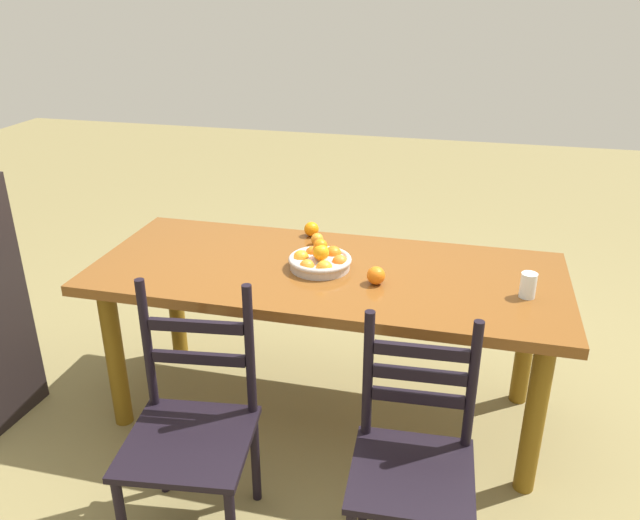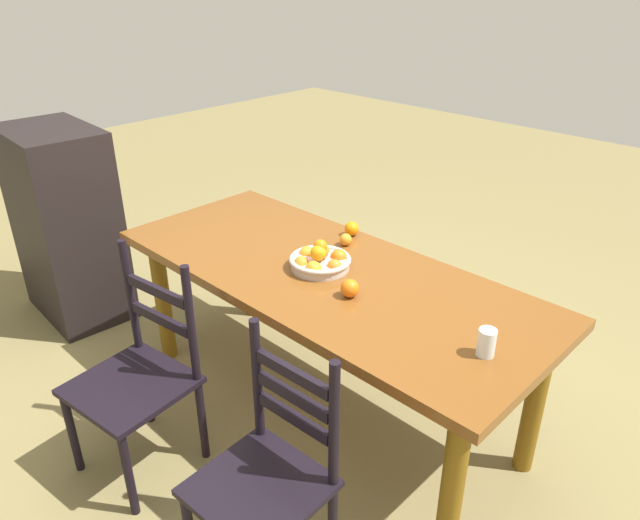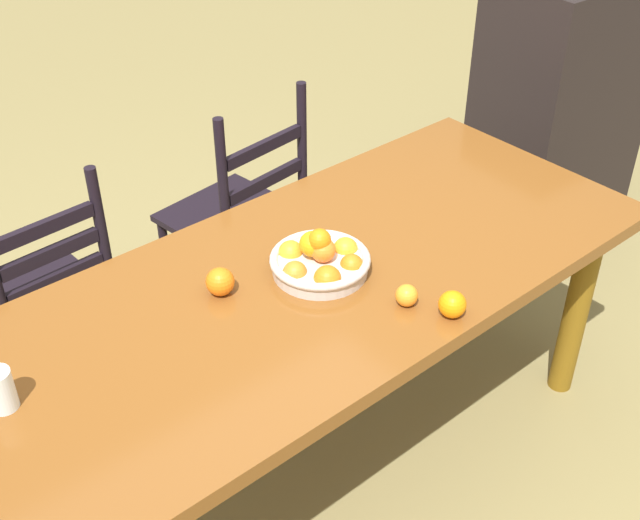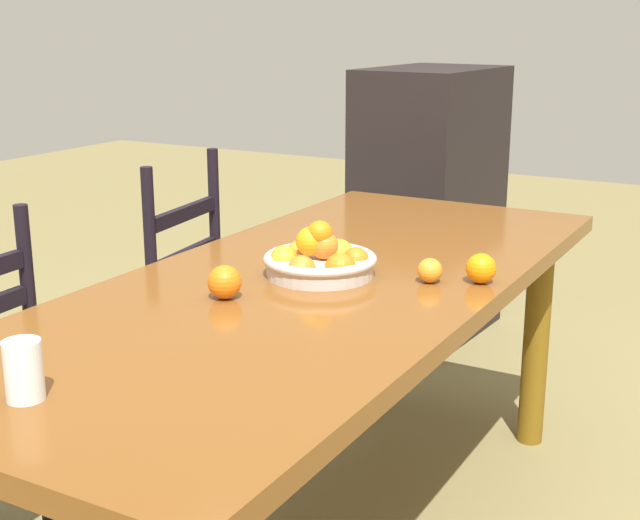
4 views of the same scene
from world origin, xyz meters
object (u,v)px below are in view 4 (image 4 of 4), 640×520
orange_loose_2 (430,270)px  orange_loose_1 (481,268)px  dining_table (314,316)px  chair_by_cabinet (148,315)px  cabinet (429,204)px  drinking_glass (24,370)px  orange_loose_0 (225,282)px  fruit_bowl (320,260)px

orange_loose_2 → orange_loose_1: bearing=-62.5°
dining_table → chair_by_cabinet: size_ratio=2.15×
chair_by_cabinet → cabinet: 1.51m
orange_loose_2 → drinking_glass: size_ratio=0.58×
chair_by_cabinet → cabinet: (1.45, -0.39, 0.15)m
dining_table → chair_by_cabinet: 0.90m
cabinet → orange_loose_1: bearing=-150.1°
orange_loose_0 → drinking_glass: (-0.62, -0.03, 0.01)m
cabinet → fruit_bowl: size_ratio=4.18×
fruit_bowl → drinking_glass: 0.89m
chair_by_cabinet → orange_loose_2: size_ratio=16.12×
dining_table → orange_loose_1: bearing=-66.0°
orange_loose_2 → orange_loose_0: bearing=133.9°
orange_loose_1 → orange_loose_0: bearing=130.7°
cabinet → orange_loose_0: size_ratio=15.11×
fruit_bowl → orange_loose_1: bearing=-69.9°
chair_by_cabinet → orange_loose_1: 1.24m
cabinet → orange_loose_1: cabinet is taller
dining_table → orange_loose_1: orange_loose_1 is taller
dining_table → chair_by_cabinet: chair_by_cabinet is taller
fruit_bowl → orange_loose_1: 0.39m
chair_by_cabinet → fruit_bowl: bearing=63.4°
fruit_bowl → orange_loose_1: fruit_bowl is taller
orange_loose_0 → orange_loose_1: 0.62m
drinking_glass → fruit_bowl: bearing=-4.6°
drinking_glass → chair_by_cabinet: bearing=32.2°
orange_loose_2 → drinking_glass: (-0.96, 0.33, 0.02)m
dining_table → orange_loose_0: 0.29m
orange_loose_0 → fruit_bowl: bearing=-20.2°
cabinet → drinking_glass: size_ratio=11.29×
dining_table → drinking_glass: drinking_glass is taller
fruit_bowl → orange_loose_0: fruit_bowl is taller
orange_loose_1 → chair_by_cabinet: bearing=82.7°
dining_table → drinking_glass: bearing=175.2°
cabinet → drinking_glass: 2.65m
fruit_bowl → drinking_glass: bearing=175.4°
orange_loose_1 → drinking_glass: drinking_glass is taller
fruit_bowl → orange_loose_1: (0.14, -0.37, -0.00)m
orange_loose_0 → drinking_glass: size_ratio=0.75×
cabinet → fruit_bowl: bearing=-162.8°
orange_loose_0 → orange_loose_2: 0.50m
fruit_bowl → chair_by_cabinet: bearing=70.5°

